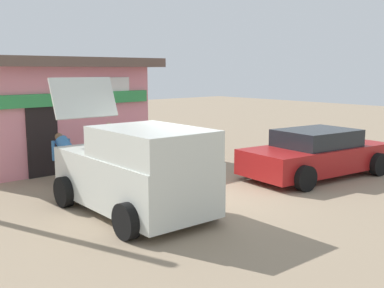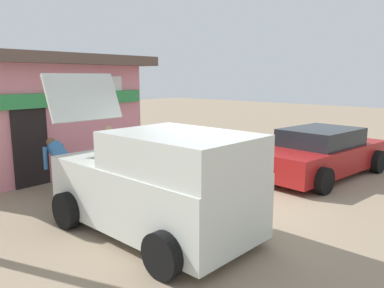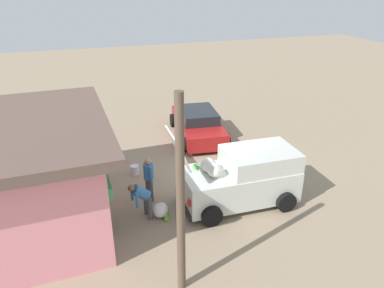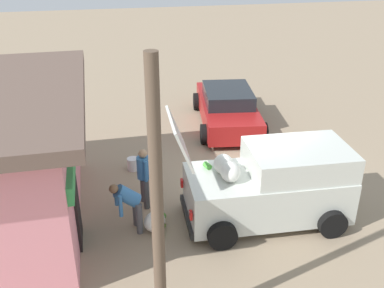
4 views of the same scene
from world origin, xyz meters
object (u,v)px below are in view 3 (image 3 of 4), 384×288
at_px(parked_sedan, 198,124).
at_px(customer_bending, 142,197).
at_px(storefront_bar, 39,173).
at_px(vendor_standing, 149,176).
at_px(delivery_van, 243,177).
at_px(unloaded_banana_pile, 161,210).
at_px(paint_bucket, 135,170).

distance_m(parked_sedan, customer_bending, 6.89).
xyz_separation_m(storefront_bar, vendor_standing, (0.25, -3.34, -0.82)).
xyz_separation_m(delivery_van, parked_sedan, (5.81, -0.45, -0.30)).
bearing_deg(parked_sedan, unloaded_banana_pile, 150.26).
relative_size(delivery_van, vendor_standing, 2.69).
bearing_deg(paint_bucket, vendor_standing, -174.63).
distance_m(delivery_van, parked_sedan, 5.84).
height_order(delivery_van, paint_bucket, delivery_van).
height_order(unloaded_banana_pile, paint_bucket, unloaded_banana_pile).
bearing_deg(unloaded_banana_pile, customer_bending, 87.09).
bearing_deg(unloaded_banana_pile, paint_bucket, 6.07).
xyz_separation_m(vendor_standing, customer_bending, (-1.04, 0.45, -0.11)).
height_order(storefront_bar, parked_sedan, storefront_bar).
height_order(delivery_van, vendor_standing, delivery_van).
relative_size(parked_sedan, unloaded_banana_pile, 5.39).
bearing_deg(parked_sedan, customer_bending, 145.89).
bearing_deg(delivery_van, unloaded_banana_pile, 88.38).
xyz_separation_m(delivery_van, paint_bucket, (3.05, 3.14, -0.75)).
distance_m(delivery_van, unloaded_banana_pile, 2.93).
bearing_deg(paint_bucket, parked_sedan, -52.43).
xyz_separation_m(storefront_bar, parked_sedan, (4.92, -6.75, -1.10)).
distance_m(parked_sedan, paint_bucket, 4.55).
bearing_deg(customer_bending, unloaded_banana_pile, -92.91).
relative_size(delivery_van, customer_bending, 3.22).
relative_size(delivery_van, unloaded_banana_pile, 4.92).
bearing_deg(storefront_bar, vendor_standing, -85.63).
relative_size(storefront_bar, customer_bending, 4.89).
xyz_separation_m(unloaded_banana_pile, paint_bucket, (2.97, 0.32, -0.00)).
relative_size(parked_sedan, paint_bucket, 12.64).
xyz_separation_m(storefront_bar, customer_bending, (-0.78, -2.89, -0.93)).
distance_m(delivery_van, vendor_standing, 3.18).
height_order(delivery_van, customer_bending, delivery_van).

